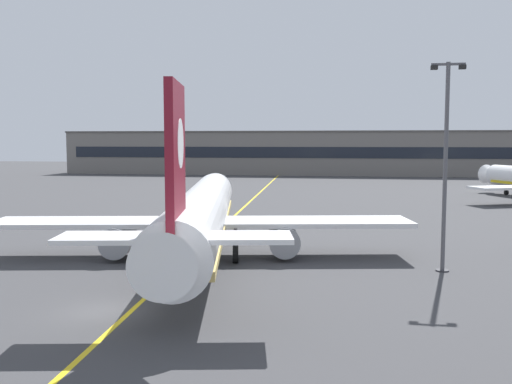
{
  "coord_description": "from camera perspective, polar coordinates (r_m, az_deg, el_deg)",
  "views": [
    {
      "loc": [
        12.68,
        -27.5,
        8.9
      ],
      "look_at": [
        5.61,
        16.76,
        4.87
      ],
      "focal_mm": 40.08,
      "sensor_mm": 36.0,
      "label": 1
    }
  ],
  "objects": [
    {
      "name": "taxiway_centreline",
      "position": [
        59.55,
        -3.33,
        -3.46
      ],
      "size": [
        10.0,
        179.75,
        0.01
      ],
      "primitive_type": "cube",
      "rotation": [
        0.0,
        0.0,
        0.05
      ],
      "color": "yellow",
      "rests_on": "ground"
    },
    {
      "name": "safety_cone_by_nose_gear",
      "position": [
        58.18,
        -0.73,
        -3.4
      ],
      "size": [
        0.44,
        0.44,
        0.55
      ],
      "color": "orange",
      "rests_on": "ground"
    },
    {
      "name": "ground_plane",
      "position": [
        31.56,
        -15.34,
        -11.42
      ],
      "size": [
        400.0,
        400.0,
        0.0
      ],
      "primitive_type": "plane",
      "color": "#3D3D3F"
    },
    {
      "name": "apron_lamp_post",
      "position": [
        40.5,
        18.38,
        2.71
      ],
      "size": [
        2.24,
        0.9,
        14.1
      ],
      "color": "#515156",
      "rests_on": "ground"
    },
    {
      "name": "airliner_foreground",
      "position": [
        43.34,
        -5.47,
        -2.21
      ],
      "size": [
        32.34,
        41.32,
        11.65
      ],
      "color": "white",
      "rests_on": "ground"
    },
    {
      "name": "terminal_building",
      "position": [
        150.79,
        7.15,
        3.9
      ],
      "size": [
        140.32,
        12.4,
        11.43
      ],
      "color": "slate",
      "rests_on": "ground"
    }
  ]
}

